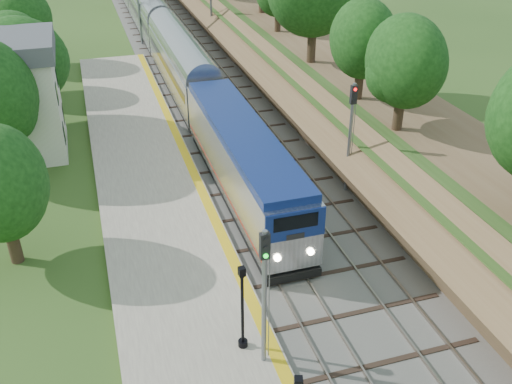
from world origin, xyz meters
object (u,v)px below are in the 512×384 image
object	(u,v)px
lamppost_far	(242,312)
signal_platform	(264,285)
train	(139,0)
signal_farside	(351,127)

from	to	relation	value
lamppost_far	signal_platform	size ratio (longest dim) A/B	0.65
train	signal_platform	size ratio (longest dim) A/B	19.02
train	signal_farside	distance (m)	50.38
train	signal_farside	size ratio (longest dim) A/B	17.22
signal_platform	signal_farside	size ratio (longest dim) A/B	0.91
signal_farside	lamppost_far	bearing A→B (deg)	-131.39
train	signal_platform	bearing A→B (deg)	-92.68
train	lamppost_far	distance (m)	61.04
train	signal_farside	world-z (taller)	signal_farside
train	lamppost_far	world-z (taller)	train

